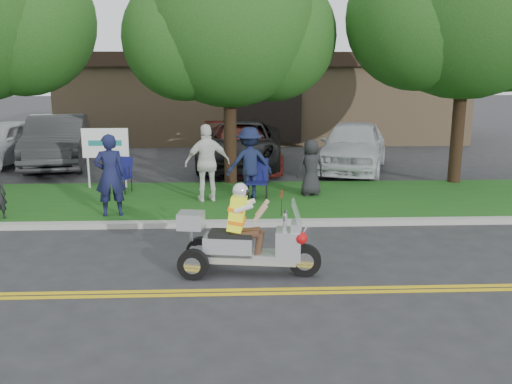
{
  "coord_description": "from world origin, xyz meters",
  "views": [
    {
      "loc": [
        0.58,
        -8.21,
        3.34
      ],
      "look_at": [
        1.01,
        2.0,
        1.0
      ],
      "focal_mm": 38.0,
      "sensor_mm": 36.0,
      "label": 1
    }
  ],
  "objects_px": {
    "spectator_adult_left": "(110,175)",
    "parked_car_mid": "(242,145)",
    "lawn_chair_b": "(122,172)",
    "parked_car_right": "(240,147)",
    "parked_car_far_left": "(1,143)",
    "trike_scooter": "(243,243)",
    "lawn_chair_a": "(258,176)",
    "parked_car_left": "(58,141)",
    "parked_car_far_right": "(353,146)",
    "spectator_adult_right": "(207,163)"
  },
  "relations": [
    {
      "from": "spectator_adult_left",
      "to": "parked_car_mid",
      "type": "distance_m",
      "value": 7.11
    },
    {
      "from": "lawn_chair_b",
      "to": "parked_car_right",
      "type": "relative_size",
      "value": 0.19
    },
    {
      "from": "lawn_chair_b",
      "to": "parked_car_far_left",
      "type": "distance_m",
      "value": 7.11
    },
    {
      "from": "trike_scooter",
      "to": "lawn_chair_b",
      "type": "xyz_separation_m",
      "value": [
        -3.1,
        5.81,
        0.09
      ]
    },
    {
      "from": "lawn_chair_a",
      "to": "parked_car_right",
      "type": "relative_size",
      "value": 0.2
    },
    {
      "from": "lawn_chair_a",
      "to": "parked_car_mid",
      "type": "distance_m",
      "value": 4.98
    },
    {
      "from": "lawn_chair_a",
      "to": "parked_car_mid",
      "type": "height_order",
      "value": "parked_car_mid"
    },
    {
      "from": "parked_car_left",
      "to": "parked_car_right",
      "type": "xyz_separation_m",
      "value": [
        6.3,
        -0.68,
        -0.15
      ]
    },
    {
      "from": "parked_car_mid",
      "to": "parked_car_far_right",
      "type": "height_order",
      "value": "parked_car_far_right"
    },
    {
      "from": "trike_scooter",
      "to": "parked_car_far_right",
      "type": "height_order",
      "value": "parked_car_far_right"
    },
    {
      "from": "spectator_adult_right",
      "to": "parked_car_mid",
      "type": "xyz_separation_m",
      "value": [
        0.93,
        5.16,
        -0.27
      ]
    },
    {
      "from": "spectator_adult_right",
      "to": "parked_car_far_left",
      "type": "bearing_deg",
      "value": -52.78
    },
    {
      "from": "lawn_chair_a",
      "to": "spectator_adult_left",
      "type": "relative_size",
      "value": 0.55
    },
    {
      "from": "lawn_chair_b",
      "to": "parked_car_mid",
      "type": "bearing_deg",
      "value": 67.76
    },
    {
      "from": "parked_car_far_left",
      "to": "parked_car_mid",
      "type": "height_order",
      "value": "parked_car_mid"
    },
    {
      "from": "trike_scooter",
      "to": "spectator_adult_left",
      "type": "xyz_separation_m",
      "value": [
        -2.87,
        3.41,
        0.48
      ]
    },
    {
      "from": "trike_scooter",
      "to": "parked_car_mid",
      "type": "relative_size",
      "value": 0.42
    },
    {
      "from": "parked_car_left",
      "to": "parked_car_right",
      "type": "height_order",
      "value": "parked_car_left"
    },
    {
      "from": "parked_car_far_left",
      "to": "trike_scooter",
      "type": "bearing_deg",
      "value": -37.76
    },
    {
      "from": "lawn_chair_a",
      "to": "parked_car_left",
      "type": "bearing_deg",
      "value": 145.68
    },
    {
      "from": "parked_car_mid",
      "to": "spectator_adult_right",
      "type": "bearing_deg",
      "value": -95.69
    },
    {
      "from": "parked_car_left",
      "to": "parked_car_mid",
      "type": "height_order",
      "value": "parked_car_left"
    },
    {
      "from": "lawn_chair_a",
      "to": "spectator_adult_right",
      "type": "xyz_separation_m",
      "value": [
        -1.24,
        -0.19,
        0.38
      ]
    },
    {
      "from": "lawn_chair_b",
      "to": "parked_car_left",
      "type": "relative_size",
      "value": 0.18
    },
    {
      "from": "lawn_chair_b",
      "to": "parked_car_far_right",
      "type": "xyz_separation_m",
      "value": [
        6.94,
        3.36,
        0.2
      ]
    },
    {
      "from": "lawn_chair_b",
      "to": "parked_car_left",
      "type": "height_order",
      "value": "parked_car_left"
    },
    {
      "from": "lawn_chair_b",
      "to": "parked_car_far_left",
      "type": "bearing_deg",
      "value": 153.15
    },
    {
      "from": "lawn_chair_b",
      "to": "spectator_adult_right",
      "type": "bearing_deg",
      "value": -9.25
    },
    {
      "from": "lawn_chair_b",
      "to": "spectator_adult_right",
      "type": "xyz_separation_m",
      "value": [
        2.32,
        -1.13,
        0.43
      ]
    },
    {
      "from": "lawn_chair_a",
      "to": "parked_car_right",
      "type": "distance_m",
      "value": 4.91
    },
    {
      "from": "spectator_adult_left",
      "to": "parked_car_far_right",
      "type": "xyz_separation_m",
      "value": [
        6.71,
        5.77,
        -0.19
      ]
    },
    {
      "from": "lawn_chair_b",
      "to": "spectator_adult_left",
      "type": "bearing_deg",
      "value": -67.96
    },
    {
      "from": "spectator_adult_left",
      "to": "spectator_adult_right",
      "type": "bearing_deg",
      "value": -161.16
    },
    {
      "from": "lawn_chair_a",
      "to": "lawn_chair_b",
      "type": "xyz_separation_m",
      "value": [
        -3.57,
        0.93,
        -0.05
      ]
    },
    {
      "from": "lawn_chair_b",
      "to": "spectator_adult_left",
      "type": "distance_m",
      "value": 2.45
    },
    {
      "from": "parked_car_far_left",
      "to": "parked_car_mid",
      "type": "relative_size",
      "value": 0.81
    },
    {
      "from": "trike_scooter",
      "to": "parked_car_left",
      "type": "height_order",
      "value": "parked_car_left"
    },
    {
      "from": "trike_scooter",
      "to": "parked_car_mid",
      "type": "distance_m",
      "value": 9.85
    },
    {
      "from": "lawn_chair_a",
      "to": "parked_car_far_right",
      "type": "distance_m",
      "value": 5.46
    },
    {
      "from": "parked_car_mid",
      "to": "parked_car_right",
      "type": "bearing_deg",
      "value": -127.91
    },
    {
      "from": "parked_car_mid",
      "to": "parked_car_far_left",
      "type": "bearing_deg",
      "value": 178.66
    },
    {
      "from": "parked_car_mid",
      "to": "parked_car_right",
      "type": "relative_size",
      "value": 1.14
    },
    {
      "from": "spectator_adult_left",
      "to": "parked_car_left",
      "type": "bearing_deg",
      "value": -77.13
    },
    {
      "from": "trike_scooter",
      "to": "lawn_chair_b",
      "type": "height_order",
      "value": "trike_scooter"
    },
    {
      "from": "trike_scooter",
      "to": "spectator_adult_left",
      "type": "bearing_deg",
      "value": 138.37
    },
    {
      "from": "trike_scooter",
      "to": "spectator_adult_right",
      "type": "xyz_separation_m",
      "value": [
        -0.78,
        4.69,
        0.52
      ]
    },
    {
      "from": "lawn_chair_a",
      "to": "spectator_adult_right",
      "type": "bearing_deg",
      "value": -165.74
    },
    {
      "from": "lawn_chair_b",
      "to": "parked_car_mid",
      "type": "relative_size",
      "value": 0.16
    },
    {
      "from": "parked_car_left",
      "to": "parked_car_right",
      "type": "bearing_deg",
      "value": -16.58
    },
    {
      "from": "spectator_adult_right",
      "to": "parked_car_left",
      "type": "relative_size",
      "value": 0.36
    }
  ]
}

